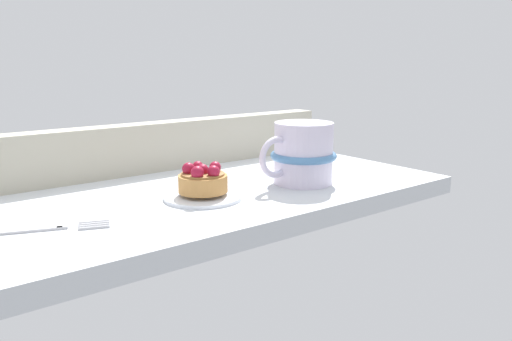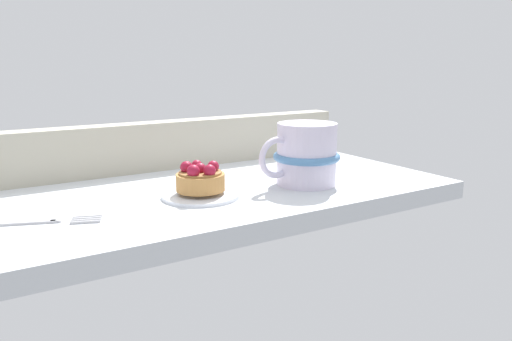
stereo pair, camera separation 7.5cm
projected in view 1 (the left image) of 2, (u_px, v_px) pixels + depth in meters
ground_plane at (205, 197)px, 77.02cm from camera, size 73.37×37.14×2.74cm
window_rail_back at (154, 147)px, 88.47cm from camera, size 71.91×4.30×8.37cm
dessert_plate at (203, 195)px, 71.15cm from camera, size 11.12×11.12×1.00cm
raspberry_tart at (203, 180)px, 70.62cm from camera, size 6.90×6.90×4.14cm
coffee_mug at (302, 154)px, 78.97cm from camera, size 13.89×10.38×9.61cm
dessert_fork at (40, 228)px, 57.79cm from camera, size 15.24×7.01×0.60cm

